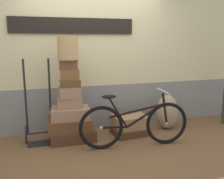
{
  "coord_description": "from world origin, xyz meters",
  "views": [
    {
      "loc": [
        -1.04,
        -3.67,
        1.63
      ],
      "look_at": [
        0.15,
        0.17,
        0.84
      ],
      "focal_mm": 40.46,
      "sensor_mm": 36.0,
      "label": 1
    }
  ],
  "objects_px": {
    "suitcase_7": "(68,65)",
    "luggage_trolley": "(39,124)",
    "suitcase_4": "(70,92)",
    "suitcase_6": "(70,75)",
    "bicycle": "(134,124)",
    "suitcase_8": "(130,131)",
    "suitcase_9": "(130,121)",
    "suitcase_3": "(70,102)",
    "suitcase_1": "(70,124)",
    "suitcase_2": "(70,113)",
    "burlap_sack": "(167,112)",
    "suitcase_5": "(70,83)",
    "suitcase_0": "(73,135)",
    "wicker_basket": "(68,48)"
  },
  "relations": [
    {
      "from": "bicycle",
      "to": "suitcase_8",
      "type": "bearing_deg",
      "value": 76.78
    },
    {
      "from": "suitcase_8",
      "to": "bicycle",
      "type": "xyz_separation_m",
      "value": [
        -0.12,
        -0.49,
        0.3
      ]
    },
    {
      "from": "suitcase_3",
      "to": "suitcase_2",
      "type": "bearing_deg",
      "value": -78.41
    },
    {
      "from": "suitcase_5",
      "to": "suitcase_6",
      "type": "relative_size",
      "value": 1.07
    },
    {
      "from": "suitcase_4",
      "to": "suitcase_9",
      "type": "xyz_separation_m",
      "value": [
        1.03,
        -0.0,
        -0.59
      ]
    },
    {
      "from": "burlap_sack",
      "to": "suitcase_9",
      "type": "bearing_deg",
      "value": -176.01
    },
    {
      "from": "suitcase_8",
      "to": "suitcase_6",
      "type": "bearing_deg",
      "value": 172.24
    },
    {
      "from": "suitcase_3",
      "to": "burlap_sack",
      "type": "relative_size",
      "value": 0.6
    },
    {
      "from": "suitcase_5",
      "to": "wicker_basket",
      "type": "xyz_separation_m",
      "value": [
        -0.02,
        0.02,
        0.55
      ]
    },
    {
      "from": "suitcase_0",
      "to": "bicycle",
      "type": "relative_size",
      "value": 0.42
    },
    {
      "from": "suitcase_5",
      "to": "suitcase_6",
      "type": "distance_m",
      "value": 0.14
    },
    {
      "from": "suitcase_8",
      "to": "suitcase_9",
      "type": "bearing_deg",
      "value": 55.07
    },
    {
      "from": "suitcase_3",
      "to": "suitcase_9",
      "type": "xyz_separation_m",
      "value": [
        1.04,
        -0.01,
        -0.42
      ]
    },
    {
      "from": "luggage_trolley",
      "to": "suitcase_5",
      "type": "bearing_deg",
      "value": -12.24
    },
    {
      "from": "suitcase_6",
      "to": "suitcase_7",
      "type": "height_order",
      "value": "suitcase_7"
    },
    {
      "from": "suitcase_1",
      "to": "suitcase_4",
      "type": "height_order",
      "value": "suitcase_4"
    },
    {
      "from": "suitcase_8",
      "to": "suitcase_9",
      "type": "height_order",
      "value": "suitcase_9"
    },
    {
      "from": "suitcase_7",
      "to": "suitcase_9",
      "type": "distance_m",
      "value": 1.46
    },
    {
      "from": "suitcase_0",
      "to": "suitcase_1",
      "type": "relative_size",
      "value": 1.06
    },
    {
      "from": "burlap_sack",
      "to": "bicycle",
      "type": "bearing_deg",
      "value": -147.25
    },
    {
      "from": "suitcase_6",
      "to": "bicycle",
      "type": "relative_size",
      "value": 0.17
    },
    {
      "from": "suitcase_1",
      "to": "suitcase_2",
      "type": "height_order",
      "value": "suitcase_2"
    },
    {
      "from": "suitcase_7",
      "to": "bicycle",
      "type": "xyz_separation_m",
      "value": [
        0.91,
        -0.54,
        -0.89
      ]
    },
    {
      "from": "suitcase_2",
      "to": "suitcase_9",
      "type": "height_order",
      "value": "suitcase_2"
    },
    {
      "from": "suitcase_2",
      "to": "luggage_trolley",
      "type": "distance_m",
      "value": 0.52
    },
    {
      "from": "wicker_basket",
      "to": "luggage_trolley",
      "type": "distance_m",
      "value": 1.29
    },
    {
      "from": "suitcase_7",
      "to": "suitcase_4",
      "type": "bearing_deg",
      "value": -59.19
    },
    {
      "from": "suitcase_7",
      "to": "luggage_trolley",
      "type": "height_order",
      "value": "luggage_trolley"
    },
    {
      "from": "suitcase_1",
      "to": "suitcase_4",
      "type": "xyz_separation_m",
      "value": [
        0.02,
        -0.0,
        0.53
      ]
    },
    {
      "from": "suitcase_7",
      "to": "bicycle",
      "type": "relative_size",
      "value": 0.16
    },
    {
      "from": "suitcase_8",
      "to": "luggage_trolley",
      "type": "height_order",
      "value": "luggage_trolley"
    },
    {
      "from": "suitcase_8",
      "to": "wicker_basket",
      "type": "height_order",
      "value": "wicker_basket"
    },
    {
      "from": "suitcase_6",
      "to": "suitcase_8",
      "type": "height_order",
      "value": "suitcase_6"
    },
    {
      "from": "suitcase_7",
      "to": "burlap_sack",
      "type": "height_order",
      "value": "suitcase_7"
    },
    {
      "from": "suitcase_0",
      "to": "wicker_basket",
      "type": "xyz_separation_m",
      "value": [
        -0.03,
        -0.01,
        1.41
      ]
    },
    {
      "from": "suitcase_5",
      "to": "burlap_sack",
      "type": "height_order",
      "value": "suitcase_5"
    },
    {
      "from": "suitcase_3",
      "to": "suitcase_7",
      "type": "bearing_deg",
      "value": 118.26
    },
    {
      "from": "suitcase_3",
      "to": "suitcase_4",
      "type": "distance_m",
      "value": 0.17
    },
    {
      "from": "suitcase_0",
      "to": "suitcase_6",
      "type": "distance_m",
      "value": 1.0
    },
    {
      "from": "suitcase_5",
      "to": "burlap_sack",
      "type": "xyz_separation_m",
      "value": [
        1.78,
        0.07,
        -0.64
      ]
    },
    {
      "from": "suitcase_0",
      "to": "suitcase_7",
      "type": "distance_m",
      "value": 1.16
    },
    {
      "from": "suitcase_0",
      "to": "suitcase_2",
      "type": "distance_m",
      "value": 0.38
    },
    {
      "from": "suitcase_4",
      "to": "suitcase_7",
      "type": "bearing_deg",
      "value": 119.52
    },
    {
      "from": "suitcase_1",
      "to": "suitcase_5",
      "type": "height_order",
      "value": "suitcase_5"
    },
    {
      "from": "burlap_sack",
      "to": "suitcase_3",
      "type": "bearing_deg",
      "value": -178.52
    },
    {
      "from": "suitcase_1",
      "to": "suitcase_2",
      "type": "distance_m",
      "value": 0.19
    },
    {
      "from": "suitcase_1",
      "to": "luggage_trolley",
      "type": "xyz_separation_m",
      "value": [
        -0.47,
        0.09,
        0.02
      ]
    },
    {
      "from": "suitcase_4",
      "to": "suitcase_7",
      "type": "distance_m",
      "value": 0.44
    },
    {
      "from": "suitcase_0",
      "to": "burlap_sack",
      "type": "bearing_deg",
      "value": 2.17
    },
    {
      "from": "bicycle",
      "to": "suitcase_1",
      "type": "bearing_deg",
      "value": 150.52
    }
  ]
}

